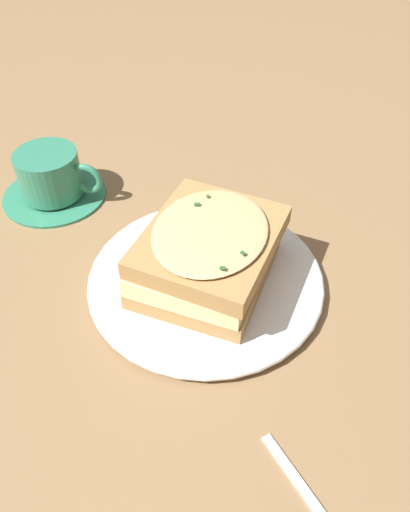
{
  "coord_description": "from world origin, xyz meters",
  "views": [
    {
      "loc": [
        0.01,
        -0.32,
        0.38
      ],
      "look_at": [
        0.01,
        0.02,
        0.04
      ],
      "focal_mm": 35.0,
      "sensor_mm": 36.0,
      "label": 1
    }
  ],
  "objects": [
    {
      "name": "sandwich",
      "position": [
        0.01,
        0.02,
        0.05
      ],
      "size": [
        0.16,
        0.17,
        0.07
      ],
      "rotation": [
        0.0,
        0.0,
        1.21
      ],
      "color": "#B2844C",
      "rests_on": "dinner_plate"
    },
    {
      "name": "teacup_with_saucer",
      "position": [
        -0.18,
        0.17,
        0.03
      ],
      "size": [
        0.13,
        0.12,
        0.06
      ],
      "rotation": [
        0.0,
        0.0,
        6.04
      ],
      "color": "#338466",
      "rests_on": "ground_plane"
    },
    {
      "name": "ground_plane",
      "position": [
        0.0,
        0.0,
        0.0
      ],
      "size": [
        2.4,
        2.4,
        0.0
      ],
      "primitive_type": "plane",
      "color": "olive"
    },
    {
      "name": "dinner_plate",
      "position": [
        0.01,
        0.02,
        0.01
      ],
      "size": [
        0.24,
        0.24,
        0.01
      ],
      "color": "white",
      "rests_on": "ground_plane"
    }
  ]
}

